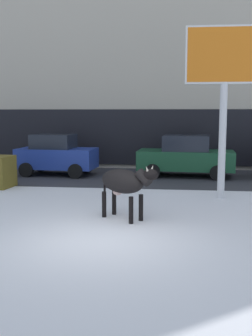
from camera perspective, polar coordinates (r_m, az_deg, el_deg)
ground_plane at (r=9.11m, az=-3.71°, el=-10.15°), size 120.00×120.00×0.00m
road_strip at (r=17.78m, az=1.49°, el=-1.28°), size 60.00×5.60×0.01m
building_facade at (r=23.67m, az=2.89°, el=16.71°), size 44.00×6.10×13.00m
cow_black at (r=10.57m, az=-0.27°, el=-2.08°), size 1.78×1.45×1.54m
billboard at (r=13.62m, az=13.85°, el=13.93°), size 2.52×0.28×5.56m
car_blue_hatchback at (r=18.58m, az=-9.87°, el=1.87°), size 3.61×2.11×1.86m
car_darkgreen_sedan at (r=18.05m, az=8.47°, el=1.66°), size 4.31×2.20×1.84m
pedestrian_near_billboard at (r=22.60m, az=-17.44°, el=2.53°), size 0.36×0.24×1.73m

